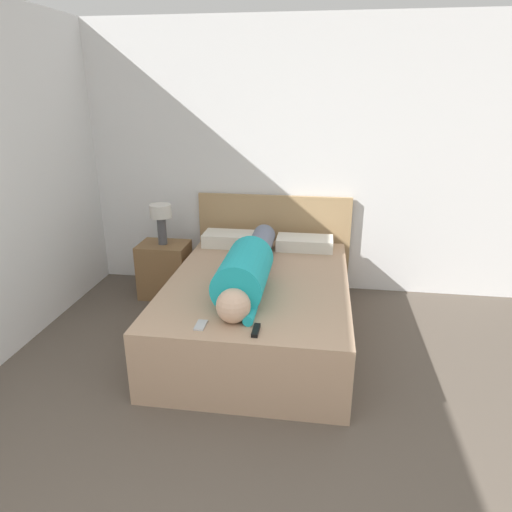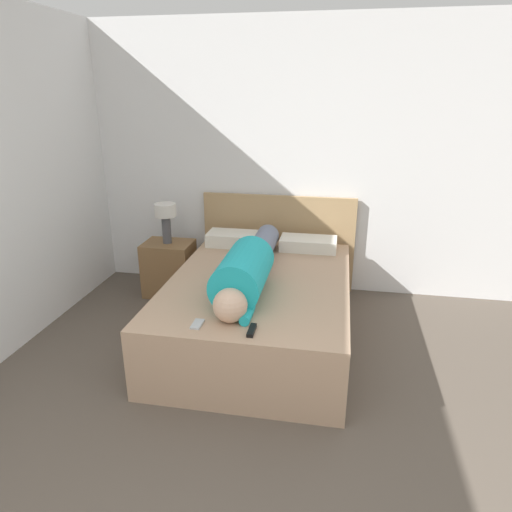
{
  "view_description": "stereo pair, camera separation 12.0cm",
  "coord_description": "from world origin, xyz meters",
  "px_view_note": "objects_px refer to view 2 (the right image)",
  "views": [
    {
      "loc": [
        0.43,
        -0.74,
        1.96
      ],
      "look_at": [
        -0.04,
        2.45,
        0.78
      ],
      "focal_mm": 32.0,
      "sensor_mm": 36.0,
      "label": 1
    },
    {
      "loc": [
        0.55,
        -0.72,
        1.96
      ],
      "look_at": [
        -0.04,
        2.45,
        0.78
      ],
      "focal_mm": 32.0,
      "sensor_mm": 36.0,
      "label": 2
    }
  ],
  "objects_px": {
    "pillow_near_headboard": "(236,239)",
    "nightstand": "(169,268)",
    "pillow_second": "(308,244)",
    "tv_remote": "(252,330)",
    "cell_phone": "(197,324)",
    "person_lying": "(248,268)",
    "table_lamp": "(166,215)",
    "bed": "(259,309)"
  },
  "relations": [
    {
      "from": "bed",
      "to": "table_lamp",
      "type": "bearing_deg",
      "value": 146.06
    },
    {
      "from": "nightstand",
      "to": "tv_remote",
      "type": "bearing_deg",
      "value": -53.52
    },
    {
      "from": "tv_remote",
      "to": "person_lying",
      "type": "bearing_deg",
      "value": 103.36
    },
    {
      "from": "nightstand",
      "to": "tv_remote",
      "type": "distance_m",
      "value": 1.95
    },
    {
      "from": "pillow_near_headboard",
      "to": "pillow_second",
      "type": "height_order",
      "value": "pillow_near_headboard"
    },
    {
      "from": "nightstand",
      "to": "pillow_second",
      "type": "bearing_deg",
      "value": 3.87
    },
    {
      "from": "pillow_near_headboard",
      "to": "nightstand",
      "type": "bearing_deg",
      "value": -172.16
    },
    {
      "from": "table_lamp",
      "to": "tv_remote",
      "type": "height_order",
      "value": "table_lamp"
    },
    {
      "from": "bed",
      "to": "tv_remote",
      "type": "relative_size",
      "value": 13.29
    },
    {
      "from": "bed",
      "to": "pillow_second",
      "type": "height_order",
      "value": "pillow_second"
    },
    {
      "from": "table_lamp",
      "to": "pillow_near_headboard",
      "type": "relative_size",
      "value": 0.71
    },
    {
      "from": "table_lamp",
      "to": "cell_phone",
      "type": "distance_m",
      "value": 1.74
    },
    {
      "from": "tv_remote",
      "to": "cell_phone",
      "type": "xyz_separation_m",
      "value": [
        -0.36,
        0.03,
        -0.01
      ]
    },
    {
      "from": "pillow_second",
      "to": "tv_remote",
      "type": "xyz_separation_m",
      "value": [
        -0.23,
        -1.64,
        -0.04
      ]
    },
    {
      "from": "bed",
      "to": "tv_remote",
      "type": "bearing_deg",
      "value": -83.12
    },
    {
      "from": "bed",
      "to": "cell_phone",
      "type": "relative_size",
      "value": 15.34
    },
    {
      "from": "table_lamp",
      "to": "pillow_second",
      "type": "distance_m",
      "value": 1.4
    },
    {
      "from": "table_lamp",
      "to": "cell_phone",
      "type": "xyz_separation_m",
      "value": [
        0.78,
        -1.52,
        -0.28
      ]
    },
    {
      "from": "bed",
      "to": "cell_phone",
      "type": "bearing_deg",
      "value": -107.6
    },
    {
      "from": "person_lying",
      "to": "pillow_near_headboard",
      "type": "xyz_separation_m",
      "value": [
        -0.31,
        0.95,
        -0.09
      ]
    },
    {
      "from": "nightstand",
      "to": "pillow_near_headboard",
      "type": "bearing_deg",
      "value": 7.84
    },
    {
      "from": "pillow_near_headboard",
      "to": "pillow_second",
      "type": "distance_m",
      "value": 0.7
    },
    {
      "from": "cell_phone",
      "to": "tv_remote",
      "type": "bearing_deg",
      "value": -4.11
    },
    {
      "from": "cell_phone",
      "to": "pillow_near_headboard",
      "type": "bearing_deg",
      "value": 93.85
    },
    {
      "from": "nightstand",
      "to": "cell_phone",
      "type": "bearing_deg",
      "value": -62.79
    },
    {
      "from": "cell_phone",
      "to": "person_lying",
      "type": "bearing_deg",
      "value": 73.43
    },
    {
      "from": "nightstand",
      "to": "cell_phone",
      "type": "relative_size",
      "value": 4.16
    },
    {
      "from": "bed",
      "to": "tv_remote",
      "type": "height_order",
      "value": "tv_remote"
    },
    {
      "from": "person_lying",
      "to": "tv_remote",
      "type": "relative_size",
      "value": 11.21
    },
    {
      "from": "bed",
      "to": "nightstand",
      "type": "xyz_separation_m",
      "value": [
        -1.04,
        0.7,
        0.01
      ]
    },
    {
      "from": "pillow_near_headboard",
      "to": "tv_remote",
      "type": "height_order",
      "value": "pillow_near_headboard"
    },
    {
      "from": "table_lamp",
      "to": "tv_remote",
      "type": "xyz_separation_m",
      "value": [
        1.15,
        -1.55,
        -0.28
      ]
    },
    {
      "from": "nightstand",
      "to": "table_lamp",
      "type": "xyz_separation_m",
      "value": [
        0.0,
        0.0,
        0.55
      ]
    },
    {
      "from": "table_lamp",
      "to": "pillow_near_headboard",
      "type": "distance_m",
      "value": 0.72
    },
    {
      "from": "person_lying",
      "to": "tv_remote",
      "type": "distance_m",
      "value": 0.72
    },
    {
      "from": "pillow_near_headboard",
      "to": "pillow_second",
      "type": "relative_size",
      "value": 1.05
    },
    {
      "from": "pillow_near_headboard",
      "to": "cell_phone",
      "type": "xyz_separation_m",
      "value": [
        0.11,
        -1.62,
        -0.06
      ]
    },
    {
      "from": "pillow_second",
      "to": "cell_phone",
      "type": "relative_size",
      "value": 4.06
    },
    {
      "from": "cell_phone",
      "to": "pillow_second",
      "type": "bearing_deg",
      "value": 69.95
    },
    {
      "from": "pillow_near_headboard",
      "to": "tv_remote",
      "type": "distance_m",
      "value": 1.71
    },
    {
      "from": "nightstand",
      "to": "cell_phone",
      "type": "distance_m",
      "value": 1.73
    },
    {
      "from": "bed",
      "to": "person_lying",
      "type": "bearing_deg",
      "value": -111.91
    }
  ]
}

